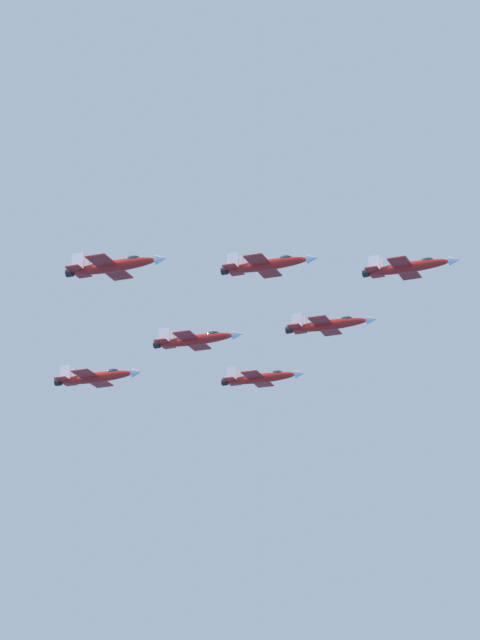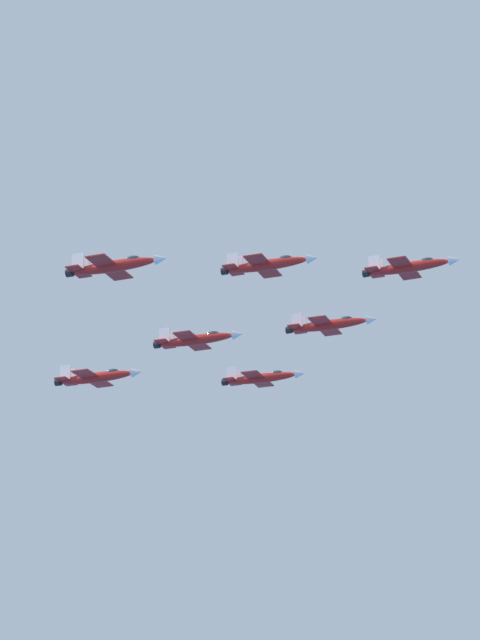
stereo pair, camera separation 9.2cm
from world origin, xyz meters
name	(u,v)px [view 2 (the right image)]	position (x,y,z in m)	size (l,w,h in m)	color
jet_lead	(409,267)	(27.46, -22.27, 148.96)	(11.16, 15.08, 3.53)	red
jet_left_wingman	(329,325)	(24.38, -47.43, 146.77)	(11.79, 15.38, 3.64)	red
jet_right_wingman	(267,265)	(51.80, -29.36, 145.90)	(11.26, 14.68, 3.47)	red
jet_left_outer	(261,378)	(21.30, -72.59, 143.77)	(11.80, 15.25, 3.62)	red
jet_right_outer	(114,266)	(76.13, -36.45, 142.24)	(11.65, 15.32, 3.62)	red
jet_slot_rear	(196,339)	(48.72, -54.52, 140.94)	(11.42, 14.95, 3.53)	red
jet_trailing	(96,377)	(59.35, -70.65, 136.27)	(11.57, 15.37, 3.62)	red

